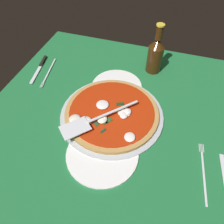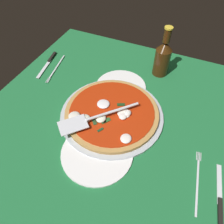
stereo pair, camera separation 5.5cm
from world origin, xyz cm
name	(u,v)px [view 2 (the right image)]	position (x,y,z in cm)	size (l,w,h in cm)	color
ground_plane	(113,114)	(0.00, 0.00, -0.40)	(96.80, 96.80, 0.80)	#1E6936
checker_pattern	(113,114)	(0.00, 0.00, 0.05)	(96.80, 96.80, 0.10)	silver
pizza_pan	(112,115)	(-1.35, -0.08, 0.78)	(38.68, 38.68, 1.36)	#B0B8C1
dinner_plate_left	(97,153)	(-18.01, -2.10, 0.60)	(23.83, 23.83, 1.00)	white
dinner_plate_right	(121,87)	(14.54, 2.91, 0.60)	(21.30, 21.30, 1.00)	white
pizza	(111,113)	(-1.62, 0.02, 2.41)	(35.00, 35.00, 3.14)	#B88847
pizza_server	(94,118)	(-8.16, 3.68, 4.93)	(24.13, 23.05, 1.00)	silver
place_setting_near	(208,190)	(-15.94, -37.52, 0.45)	(20.67, 15.78, 1.40)	white
place_setting_far	(52,66)	(14.96, 38.19, 0.46)	(21.14, 14.66, 1.40)	white
beer_bottle	(163,57)	(30.48, -9.60, 8.90)	(6.79, 6.79, 22.36)	#3A210B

